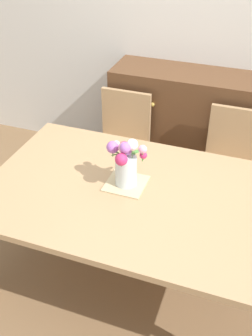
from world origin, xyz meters
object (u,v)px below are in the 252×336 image
Objects in this scene: chair_right at (231,158)px; chair_left at (122,138)px; flower_vase at (125,161)px; dining_table at (138,202)px; dresser at (192,127)px.

chair_left is at bearing 0.00° from chair_right.
chair_left is 2.87× the size of flower_vase.
chair_right is at bearing 57.72° from flower_vase.
chair_right is at bearing 63.97° from dining_table.
dresser is at bearing 83.07° from flower_vase.
flower_vase is at bearing 57.72° from chair_right.
chair_left is at bearing 111.91° from flower_vase.
dining_table is at bearing -92.40° from dresser.
chair_left and chair_right have the same top height.
flower_vase reaches higher than chair_left.
dining_table is 1.04m from chair_left.
dresser reaches higher than chair_left.
flower_vase is at bearing 111.91° from chair_left.
flower_vase is (-0.55, -0.87, 0.40)m from chair_right.
flower_vase is at bearing 152.91° from dining_table.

